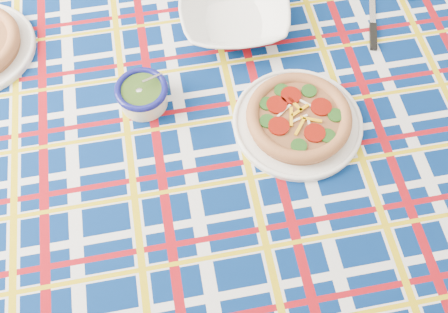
{
  "coord_description": "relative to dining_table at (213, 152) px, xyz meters",
  "views": [
    {
      "loc": [
        -0.49,
        -1.11,
        1.69
      ],
      "look_at": [
        -0.39,
        -0.63,
        0.76
      ],
      "focal_mm": 40.0,
      "sensor_mm": 36.0,
      "label": 1
    }
  ],
  "objects": [
    {
      "name": "serving_bowl",
      "position": [
        0.12,
        0.31,
        0.11
      ],
      "size": [
        0.3,
        0.3,
        0.07
      ],
      "primitive_type": "imported",
      "rotation": [
        0.0,
        0.0,
        -0.13
      ],
      "color": "white",
      "rests_on": "tablecloth"
    },
    {
      "name": "table_knife",
      "position": [
        0.48,
        0.28,
        0.08
      ],
      "size": [
        0.09,
        0.21,
        0.01
      ],
      "primitive_type": null,
      "rotation": [
        0.0,
        0.0,
        1.23
      ],
      "color": "silver",
      "rests_on": "tablecloth"
    },
    {
      "name": "pesto_bowl",
      "position": [
        -0.13,
        0.12,
        0.11
      ],
      "size": [
        0.13,
        0.13,
        0.07
      ],
      "primitive_type": null,
      "rotation": [
        0.0,
        0.0,
        -0.07
      ],
      "color": "#203B10",
      "rests_on": "tablecloth"
    },
    {
      "name": "floor",
      "position": [
        0.4,
        0.56,
        -0.67
      ],
      "size": [
        4.0,
        4.0,
        0.0
      ],
      "primitive_type": "plane",
      "color": "tan",
      "rests_on": "ground"
    },
    {
      "name": "tablecloth",
      "position": [
        0.0,
        0.0,
        0.02
      ],
      "size": [
        1.63,
        1.07,
        0.1
      ],
      "primitive_type": null,
      "rotation": [
        0.0,
        0.0,
        -0.04
      ],
      "color": "navy",
      "rests_on": "dining_table"
    },
    {
      "name": "dining_table",
      "position": [
        0.0,
        0.0,
        0.0
      ],
      "size": [
        1.6,
        1.04,
        0.74
      ],
      "rotation": [
        0.0,
        0.0,
        -0.04
      ],
      "color": "brown",
      "rests_on": "floor"
    },
    {
      "name": "main_focaccia_plate",
      "position": [
        0.19,
        -0.01,
        0.1
      ],
      "size": [
        0.32,
        0.32,
        0.06
      ],
      "primitive_type": null,
      "rotation": [
        0.0,
        0.0,
        0.08
      ],
      "color": "brown",
      "rests_on": "tablecloth"
    }
  ]
}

